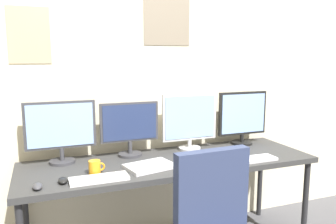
{
  "coord_description": "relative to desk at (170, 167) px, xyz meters",
  "views": [
    {
      "loc": [
        -0.87,
        -1.63,
        1.49
      ],
      "look_at": [
        0.0,
        0.65,
        1.09
      ],
      "focal_mm": 36.16,
      "sensor_mm": 36.0,
      "label": 1
    }
  ],
  "objects": [
    {
      "name": "keyboard_left",
      "position": [
        -0.56,
        -0.23,
        0.06
      ],
      "size": [
        0.36,
        0.13,
        0.02
      ],
      "primitive_type": "cube",
      "color": "silver",
      "rests_on": "desk"
    },
    {
      "name": "monitor_center_right",
      "position": [
        0.25,
        0.21,
        0.3
      ],
      "size": [
        0.47,
        0.18,
        0.46
      ],
      "color": "silver",
      "rests_on": "desk"
    },
    {
      "name": "monitor_far_right",
      "position": [
        0.75,
        0.21,
        0.29
      ],
      "size": [
        0.45,
        0.18,
        0.45
      ],
      "color": "black",
      "rests_on": "desk"
    },
    {
      "name": "laptop_closed",
      "position": [
        -0.2,
        -0.12,
        0.06
      ],
      "size": [
        0.36,
        0.28,
        0.02
      ],
      "primitive_type": "cube",
      "rotation": [
        0.0,
        0.0,
        0.21
      ],
      "color": "silver",
      "rests_on": "desk"
    },
    {
      "name": "mouse_right_side",
      "position": [
        -0.77,
        -0.2,
        0.07
      ],
      "size": [
        0.06,
        0.1,
        0.03
      ],
      "primitive_type": "ellipsoid",
      "color": "black",
      "rests_on": "desk"
    },
    {
      "name": "desk",
      "position": [
        0.0,
        0.0,
        0.0
      ],
      "size": [
        2.14,
        0.68,
        0.74
      ],
      "color": "#333333",
      "rests_on": "ground_plane"
    },
    {
      "name": "wall_back",
      "position": [
        -0.0,
        0.42,
        0.61
      ],
      "size": [
        4.54,
        0.11,
        2.6
      ],
      "color": "beige",
      "rests_on": "ground_plane"
    },
    {
      "name": "coffee_mug",
      "position": [
        -0.56,
        -0.11,
        0.1
      ],
      "size": [
        0.11,
        0.08,
        0.09
      ],
      "color": "orange",
      "rests_on": "desk"
    },
    {
      "name": "monitor_center_left",
      "position": [
        -0.25,
        0.21,
        0.28
      ],
      "size": [
        0.45,
        0.18,
        0.41
      ],
      "color": "#38383D",
      "rests_on": "desk"
    },
    {
      "name": "monitor_far_left",
      "position": [
        -0.75,
        0.21,
        0.3
      ],
      "size": [
        0.49,
        0.18,
        0.44
      ],
      "color": "#38383D",
      "rests_on": "desk"
    },
    {
      "name": "keyboard_right",
      "position": [
        0.56,
        -0.23,
        0.06
      ],
      "size": [
        0.35,
        0.13,
        0.02
      ],
      "primitive_type": "cube",
      "color": "silver",
      "rests_on": "desk"
    },
    {
      "name": "mouse_left_side",
      "position": [
        -0.91,
        -0.24,
        0.07
      ],
      "size": [
        0.06,
        0.1,
        0.03
      ],
      "primitive_type": "ellipsoid",
      "color": "#38383D",
      "rests_on": "desk"
    }
  ]
}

